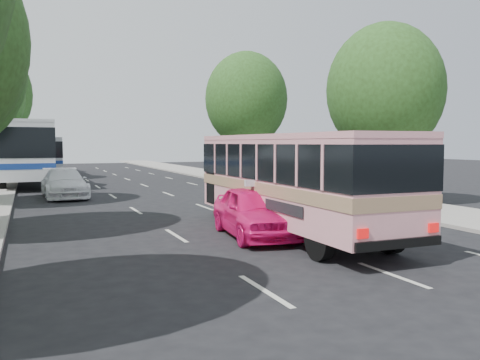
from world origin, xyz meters
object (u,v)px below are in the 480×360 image
pink_taxi (254,211)px  white_pickup (64,183)px  pink_bus (293,173)px  tour_coach_rear (44,152)px  tour_coach_front (25,148)px

pink_taxi → white_pickup: 13.98m
pink_bus → pink_taxi: size_ratio=2.15×
tour_coach_rear → tour_coach_front: bearing=-98.5°
tour_coach_front → white_pickup: bearing=-80.7°
pink_bus → pink_taxi: bearing=170.1°
tour_coach_front → pink_taxi: bearing=-76.3°
pink_taxi → tour_coach_front: tour_coach_front is taller
pink_bus → pink_taxi: (-1.14, 0.20, -1.11)m
pink_bus → white_pickup: bearing=112.2°
pink_taxi → tour_coach_front: (-6.17, 22.95, 1.68)m
white_pickup → pink_bus: bearing=-69.8°
pink_taxi → tour_coach_front: 23.82m
white_pickup → tour_coach_front: 9.98m
pink_taxi → tour_coach_rear: bearing=104.6°
tour_coach_front → tour_coach_rear: size_ratio=1.25×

